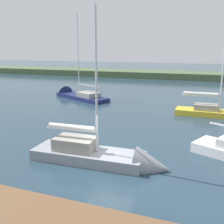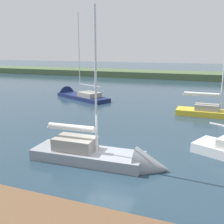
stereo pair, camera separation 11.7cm
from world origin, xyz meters
The scene contains 5 objects.
ground_plane centered at (0.00, 0.00, 0.00)m, with size 200.00×200.00×0.00m, color #263D4C.
far_shoreline centered at (0.00, -42.66, 0.00)m, with size 180.00×8.00×2.40m, color #4C603D.
dock_pier centered at (0.00, 5.40, 0.25)m, with size 27.23×2.05×0.51m, color brown.
sailboat_far_left centered at (0.01, 0.02, 0.24)m, with size 7.21×2.12×8.48m.
sailboat_outer_mooring centered at (10.77, -16.27, 0.15)m, with size 8.96×5.88×10.58m.
Camera 1 is at (-4.65, 11.74, 5.70)m, focal length 42.76 mm.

